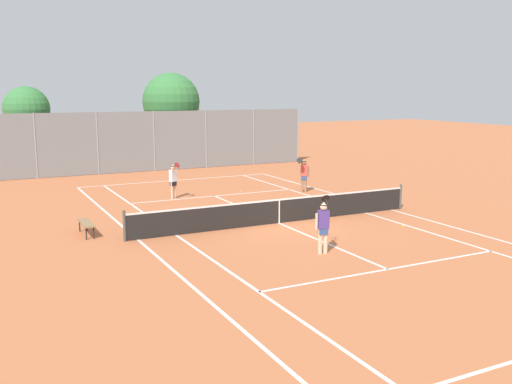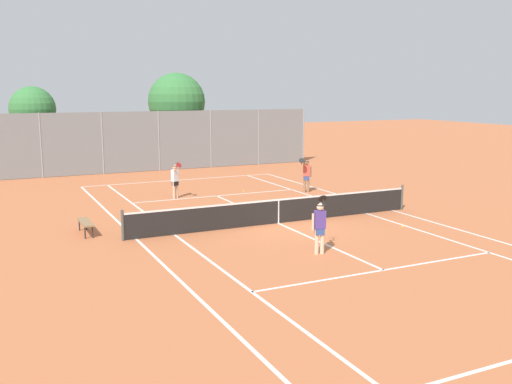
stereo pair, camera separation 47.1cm
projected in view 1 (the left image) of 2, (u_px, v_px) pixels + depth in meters
The scene contains 16 objects.
ground_plane at pixel (279, 223), 21.87m from camera, with size 120.00×120.00×0.00m, color #BC663D.
court_line_markings at pixel (279, 223), 21.87m from camera, with size 11.10×23.90×0.01m.
tennis_net at pixel (279, 210), 21.78m from camera, with size 12.00×0.10×1.07m.
player_near_side at pixel (323, 225), 17.67m from camera, with size 0.78×0.71×1.77m.
player_far_left at pixel (173, 179), 26.65m from camera, with size 0.43×0.90×1.77m.
player_far_right at pixel (304, 174), 28.42m from camera, with size 0.88×0.66×1.77m.
loose_tennis_ball_0 at pixel (225, 209), 24.26m from camera, with size 0.07×0.07×0.07m, color #D1DB33.
loose_tennis_ball_1 at pixel (223, 219), 22.52m from camera, with size 0.07×0.07×0.07m, color #D1DB33.
loose_tennis_ball_2 at pixel (316, 216), 22.99m from camera, with size 0.07×0.07×0.07m, color #D1DB33.
loose_tennis_ball_3 at pixel (241, 191), 28.61m from camera, with size 0.07×0.07×0.07m, color #D1DB33.
loose_tennis_ball_4 at pixel (403, 226), 21.27m from camera, with size 0.07×0.07×0.07m, color #D1DB33.
loose_tennis_ball_5 at pixel (304, 203), 25.68m from camera, with size 0.07×0.07×0.07m, color #D1DB33.
courtside_bench at pixel (86, 224), 20.02m from camera, with size 0.36×1.50×0.47m.
back_fence at pixel (154, 141), 35.76m from camera, with size 21.08×0.08×3.77m.
tree_behind_left at pixel (28, 111), 34.22m from camera, with size 2.73×2.73×5.28m.
tree_behind_right at pixel (172, 103), 39.39m from camera, with size 3.93×3.93×6.23m.
Camera 1 is at (-10.39, -18.64, 5.03)m, focal length 40.00 mm.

